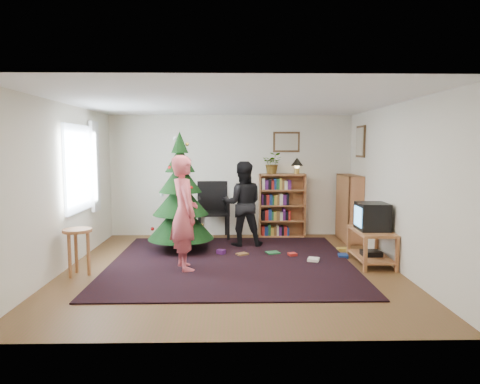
{
  "coord_description": "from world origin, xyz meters",
  "views": [
    {
      "loc": [
        0.01,
        -6.39,
        1.84
      ],
      "look_at": [
        0.15,
        0.69,
        1.1
      ],
      "focal_mm": 32.0,
      "sensor_mm": 36.0,
      "label": 1
    }
  ],
  "objects_px": {
    "crt_tv": "(372,216)",
    "armchair": "(213,207)",
    "tv_stand": "(371,244)",
    "stool": "(78,239)",
    "bookshelf_right": "(349,207)",
    "potted_plant": "(273,163)",
    "person_by_chair": "(242,204)",
    "picture_right": "(361,142)",
    "person_standing": "(184,213)",
    "table_lamp": "(297,163)",
    "christmas_tree": "(181,202)",
    "picture_back": "(286,142)",
    "bookshelf_back": "(282,205)"
  },
  "relations": [
    {
      "from": "stool",
      "to": "table_lamp",
      "type": "xyz_separation_m",
      "value": [
        3.55,
        2.67,
        1.0
      ]
    },
    {
      "from": "picture_back",
      "to": "bookshelf_right",
      "type": "bearing_deg",
      "value": -24.59
    },
    {
      "from": "table_lamp",
      "to": "armchair",
      "type": "bearing_deg",
      "value": -179.56
    },
    {
      "from": "tv_stand",
      "to": "table_lamp",
      "type": "height_order",
      "value": "table_lamp"
    },
    {
      "from": "christmas_tree",
      "to": "crt_tv",
      "type": "height_order",
      "value": "christmas_tree"
    },
    {
      "from": "bookshelf_back",
      "to": "stool",
      "type": "bearing_deg",
      "value": -140.69
    },
    {
      "from": "bookshelf_back",
      "to": "person_by_chair",
      "type": "bearing_deg",
      "value": -134.9
    },
    {
      "from": "picture_right",
      "to": "stool",
      "type": "bearing_deg",
      "value": -156.06
    },
    {
      "from": "christmas_tree",
      "to": "bookshelf_right",
      "type": "distance_m",
      "value": 3.34
    },
    {
      "from": "bookshelf_right",
      "to": "crt_tv",
      "type": "relative_size",
      "value": 2.65
    },
    {
      "from": "bookshelf_back",
      "to": "picture_back",
      "type": "bearing_deg",
      "value": 54.77
    },
    {
      "from": "table_lamp",
      "to": "bookshelf_right",
      "type": "bearing_deg",
      "value": -22.58
    },
    {
      "from": "armchair",
      "to": "potted_plant",
      "type": "xyz_separation_m",
      "value": [
        1.22,
        0.01,
        0.9
      ]
    },
    {
      "from": "armchair",
      "to": "table_lamp",
      "type": "xyz_separation_m",
      "value": [
        1.72,
        0.01,
        0.9
      ]
    },
    {
      "from": "picture_back",
      "to": "christmas_tree",
      "type": "xyz_separation_m",
      "value": [
        -2.04,
        -1.36,
        -1.07
      ]
    },
    {
      "from": "picture_right",
      "to": "christmas_tree",
      "type": "relative_size",
      "value": 0.28
    },
    {
      "from": "picture_right",
      "to": "crt_tv",
      "type": "xyz_separation_m",
      "value": [
        -0.26,
        -1.57,
        -1.19
      ]
    },
    {
      "from": "stool",
      "to": "bookshelf_right",
      "type": "bearing_deg",
      "value": 26.42
    },
    {
      "from": "bookshelf_right",
      "to": "potted_plant",
      "type": "relative_size",
      "value": 2.99
    },
    {
      "from": "armchair",
      "to": "potted_plant",
      "type": "distance_m",
      "value": 1.51
    },
    {
      "from": "tv_stand",
      "to": "stool",
      "type": "height_order",
      "value": "stool"
    },
    {
      "from": "armchair",
      "to": "picture_back",
      "type": "bearing_deg",
      "value": 0.31
    },
    {
      "from": "armchair",
      "to": "christmas_tree",
      "type": "bearing_deg",
      "value": -118.9
    },
    {
      "from": "picture_right",
      "to": "bookshelf_right",
      "type": "height_order",
      "value": "picture_right"
    },
    {
      "from": "picture_back",
      "to": "bookshelf_back",
      "type": "height_order",
      "value": "picture_back"
    },
    {
      "from": "christmas_tree",
      "to": "person_by_chair",
      "type": "distance_m",
      "value": 1.17
    },
    {
      "from": "person_standing",
      "to": "tv_stand",
      "type": "bearing_deg",
      "value": -107.04
    },
    {
      "from": "crt_tv",
      "to": "person_standing",
      "type": "distance_m",
      "value": 2.93
    },
    {
      "from": "crt_tv",
      "to": "bookshelf_right",
      "type": "bearing_deg",
      "value": 85.98
    },
    {
      "from": "bookshelf_right",
      "to": "stool",
      "type": "height_order",
      "value": "bookshelf_right"
    },
    {
      "from": "picture_back",
      "to": "picture_right",
      "type": "relative_size",
      "value": 0.92
    },
    {
      "from": "picture_back",
      "to": "potted_plant",
      "type": "xyz_separation_m",
      "value": [
        -0.3,
        -0.14,
        -0.43
      ]
    },
    {
      "from": "bookshelf_right",
      "to": "picture_back",
      "type": "bearing_deg",
      "value": 65.41
    },
    {
      "from": "tv_stand",
      "to": "person_by_chair",
      "type": "distance_m",
      "value": 2.44
    },
    {
      "from": "crt_tv",
      "to": "stool",
      "type": "height_order",
      "value": "crt_tv"
    },
    {
      "from": "crt_tv",
      "to": "person_by_chair",
      "type": "bearing_deg",
      "value": 146.72
    },
    {
      "from": "picture_right",
      "to": "person_standing",
      "type": "bearing_deg",
      "value": -150.2
    },
    {
      "from": "christmas_tree",
      "to": "bookshelf_right",
      "type": "height_order",
      "value": "christmas_tree"
    },
    {
      "from": "christmas_tree",
      "to": "table_lamp",
      "type": "relative_size",
      "value": 6.37
    },
    {
      "from": "christmas_tree",
      "to": "bookshelf_back",
      "type": "relative_size",
      "value": 1.63
    },
    {
      "from": "crt_tv",
      "to": "armchair",
      "type": "xyz_separation_m",
      "value": [
        -2.58,
        2.14,
        -0.14
      ]
    },
    {
      "from": "person_by_chair",
      "to": "bookshelf_right",
      "type": "bearing_deg",
      "value": -169.96
    },
    {
      "from": "potted_plant",
      "to": "table_lamp",
      "type": "relative_size",
      "value": 1.31
    },
    {
      "from": "person_by_chair",
      "to": "potted_plant",
      "type": "height_order",
      "value": "potted_plant"
    },
    {
      "from": "picture_right",
      "to": "person_standing",
      "type": "distance_m",
      "value": 3.81
    },
    {
      "from": "potted_plant",
      "to": "stool",
      "type": "bearing_deg",
      "value": -138.9
    },
    {
      "from": "armchair",
      "to": "potted_plant",
      "type": "height_order",
      "value": "potted_plant"
    },
    {
      "from": "stool",
      "to": "potted_plant",
      "type": "bearing_deg",
      "value": 41.1
    },
    {
      "from": "bookshelf_right",
      "to": "table_lamp",
      "type": "relative_size",
      "value": 3.91
    },
    {
      "from": "stool",
      "to": "person_by_chair",
      "type": "bearing_deg",
      "value": 37.04
    }
  ]
}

